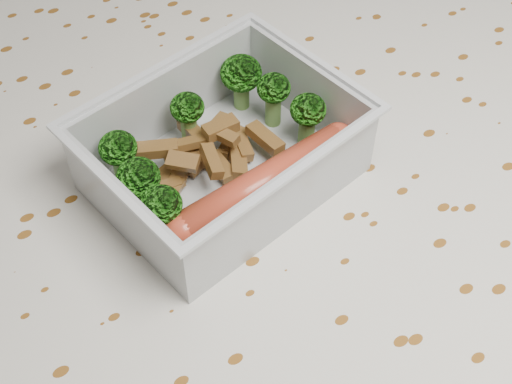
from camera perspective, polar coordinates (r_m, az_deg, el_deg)
dining_table at (r=0.55m, az=0.80°, el=-7.27°), size 1.40×0.90×0.75m
tablecloth at (r=0.50m, az=0.86°, el=-4.19°), size 1.46×0.96×0.19m
lunch_container at (r=0.48m, az=-2.64°, el=2.73°), size 0.19×0.16×0.06m
broccoli_florets at (r=0.48m, az=-4.08°, el=4.94°), size 0.15×0.11×0.04m
meat_pile at (r=0.49m, az=-4.01°, el=3.11°), size 0.10×0.07×0.03m
sausage at (r=0.46m, az=0.68°, el=0.71°), size 0.15×0.04×0.02m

